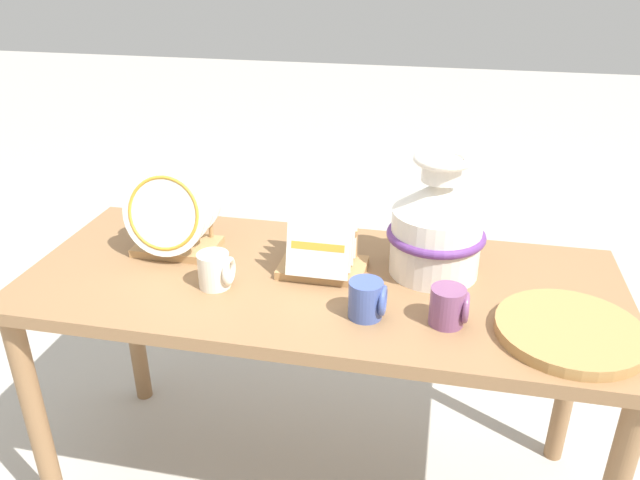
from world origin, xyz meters
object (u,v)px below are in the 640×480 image
object	(u,v)px
dish_rack_round_plates	(173,220)
wicker_charger_stack	(570,331)
ceramic_vase	(437,225)
mug_cream_glaze	(216,270)
mug_plum_glaze	(449,306)
dish_rack_square_plates	(322,252)
mug_cobalt_glaze	(368,299)

from	to	relation	value
dish_rack_round_plates	wicker_charger_stack	size ratio (longest dim) A/B	0.78
ceramic_vase	dish_rack_round_plates	world-z (taller)	ceramic_vase
wicker_charger_stack	dish_rack_round_plates	bearing A→B (deg)	168.57
ceramic_vase	dish_rack_round_plates	distance (m)	0.71
mug_cream_glaze	mug_plum_glaze	size ratio (longest dim) A/B	1.00
ceramic_vase	dish_rack_square_plates	distance (m)	0.30
ceramic_vase	dish_rack_square_plates	bearing A→B (deg)	-168.71
dish_rack_square_plates	mug_cobalt_glaze	distance (m)	0.24
mug_cream_glaze	mug_plum_glaze	distance (m)	0.58
dish_rack_square_plates	mug_plum_glaze	bearing A→B (deg)	-28.85
wicker_charger_stack	mug_cream_glaze	world-z (taller)	mug_cream_glaze
mug_cream_glaze	mug_cobalt_glaze	world-z (taller)	same
wicker_charger_stack	mug_cobalt_glaze	size ratio (longest dim) A/B	3.56
wicker_charger_stack	mug_cobalt_glaze	bearing A→B (deg)	-178.47
dish_rack_square_plates	mug_cobalt_glaze	bearing A→B (deg)	-52.42
ceramic_vase	mug_plum_glaze	world-z (taller)	ceramic_vase
mug_cream_glaze	mug_plum_glaze	world-z (taller)	same
mug_plum_glaze	dish_rack_round_plates	bearing A→B (deg)	164.49
dish_rack_round_plates	mug_plum_glaze	size ratio (longest dim) A/B	2.77
mug_cobalt_glaze	mug_cream_glaze	bearing A→B (deg)	171.26
dish_rack_round_plates	wicker_charger_stack	distance (m)	1.04
dish_rack_square_plates	mug_plum_glaze	distance (m)	0.38
mug_cream_glaze	mug_cobalt_glaze	distance (m)	0.40
dish_rack_round_plates	mug_cobalt_glaze	bearing A→B (deg)	-20.95
dish_rack_round_plates	dish_rack_square_plates	world-z (taller)	dish_rack_round_plates
mug_cobalt_glaze	mug_plum_glaze	xyz separation A→B (m)	(0.19, 0.01, 0.00)
ceramic_vase	wicker_charger_stack	size ratio (longest dim) A/B	0.99
dish_rack_round_plates	mug_cream_glaze	xyz separation A→B (m)	(0.18, -0.16, -0.05)
dish_rack_square_plates	dish_rack_round_plates	bearing A→B (deg)	176.46
wicker_charger_stack	mug_cobalt_glaze	xyz separation A→B (m)	(-0.45, -0.01, 0.03)
dish_rack_square_plates	mug_plum_glaze	size ratio (longest dim) A/B	2.49
mug_plum_glaze	mug_cream_glaze	bearing A→B (deg)	174.89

